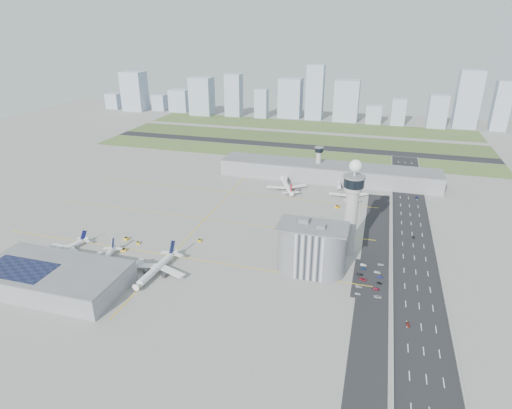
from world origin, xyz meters
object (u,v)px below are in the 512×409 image
(jet_bridge_far_0, at_px, (286,179))
(car_lot_1, at_px, (359,286))
(airplane_far_b, at_px, (349,190))
(car_lot_0, at_px, (358,294))
(car_lot_2, at_px, (363,279))
(car_lot_10, at_px, (377,272))
(tug_1, at_px, (138,243))
(tug_4, at_px, (289,189))
(car_lot_4, at_px, (364,268))
(car_lot_6, at_px, (378,297))
(car_hw_1, at_px, (413,237))
(car_lot_3, at_px, (360,274))
(car_lot_11, at_px, (381,265))
(admin_building, at_px, (312,249))
(tug_3, at_px, (199,240))
(car_hw_4, at_px, (400,175))
(secondary_tower, at_px, (318,160))
(car_lot_5, at_px, (363,265))
(airplane_near_b, at_px, (103,258))
(control_tower, at_px, (352,204))
(jet_bridge_near_0, at_px, (45,259))
(tug_0, at_px, (126,238))
(car_lot_9, at_px, (380,277))
(airplane_near_c, at_px, (156,265))
(airplane_near_a, at_px, (65,246))
(tug_2, at_px, (124,250))
(tug_5, at_px, (337,207))
(car_lot_8, at_px, (379,283))
(jet_bridge_near_2, at_px, (127,273))
(jet_bridge_far_1, at_px, (338,184))
(car_hw_0, at_px, (408,325))
(airplane_far_a, at_px, (287,183))
(jet_bridge_near_1, at_px, (85,266))
(car_lot_7, at_px, (376,289))

(jet_bridge_far_0, relative_size, car_lot_1, 3.54)
(airplane_far_b, xyz_separation_m, car_lot_0, (18.46, -149.44, -5.15))
(car_lot_2, bearing_deg, car_lot_10, -28.06)
(tug_1, bearing_deg, tug_4, -154.46)
(car_lot_4, xyz_separation_m, car_lot_6, (9.46, -28.66, 0.03))
(car_hw_1, bearing_deg, car_lot_3, -121.47)
(car_lot_10, distance_m, car_lot_11, 9.95)
(admin_building, bearing_deg, tug_3, 168.87)
(car_lot_6, height_order, car_hw_4, car_lot_6)
(airplane_far_b, relative_size, car_hw_1, 12.06)
(secondary_tower, height_order, car_lot_5, secondary_tower)
(jet_bridge_far_0, bearing_deg, airplane_near_b, -32.81)
(control_tower, bearing_deg, car_lot_3, -69.85)
(admin_building, bearing_deg, tug_1, 179.85)
(jet_bridge_near_0, distance_m, tug_0, 53.60)
(jet_bridge_far_0, xyz_separation_m, car_lot_10, (90.08, -145.69, -2.30))
(car_lot_9, bearing_deg, car_lot_2, 127.76)
(airplane_near_c, distance_m, car_lot_11, 140.98)
(tug_4, bearing_deg, car_lot_11, -105.21)
(airplane_near_a, bearing_deg, car_hw_4, 151.19)
(car_lot_0, distance_m, car_lot_2, 15.90)
(tug_2, distance_m, car_lot_4, 158.49)
(airplane_far_b, bearing_deg, tug_5, 152.13)
(airplane_near_a, height_order, car_lot_8, airplane_near_a)
(secondary_tower, xyz_separation_m, tug_0, (-110.40, -168.50, -17.74))
(tug_0, distance_m, tug_1, 11.56)
(car_lot_9, height_order, car_hw_4, car_hw_4)
(jet_bridge_far_0, height_order, tug_1, jet_bridge_far_0)
(tug_3, distance_m, car_lot_8, 124.76)
(secondary_tower, height_order, jet_bridge_near_2, secondary_tower)
(car_lot_10, bearing_deg, tug_5, 25.06)
(car_lot_5, bearing_deg, car_lot_3, 166.01)
(airplane_far_b, relative_size, jet_bridge_far_1, 2.91)
(car_lot_1, height_order, car_lot_8, car_lot_1)
(jet_bridge_near_2, bearing_deg, car_lot_11, -58.79)
(admin_building, distance_m, tug_4, 140.13)
(airplane_near_a, distance_m, car_lot_1, 191.92)
(tug_0, bearing_deg, jet_bridge_far_1, 151.39)
(tug_1, relative_size, car_hw_0, 0.89)
(airplane_far_a, xyz_separation_m, car_lot_5, (76.40, -119.45, -5.62))
(car_lot_5, bearing_deg, jet_bridge_near_0, 97.71)
(jet_bridge_near_1, relative_size, car_lot_2, 3.13)
(jet_bridge_near_1, xyz_separation_m, car_lot_1, (165.22, 28.10, -2.20))
(tug_2, height_order, car_lot_4, tug_2)
(airplane_near_b, xyz_separation_m, airplane_far_b, (139.09, 161.44, 0.55))
(airplane_near_c, xyz_separation_m, car_lot_7, (129.93, 20.63, -5.80))
(tug_0, bearing_deg, secondary_tower, 159.50)
(control_tower, height_order, car_hw_1, control_tower)
(car_lot_6, xyz_separation_m, car_hw_0, (15.31, -20.45, -0.01))
(airplane_far_a, distance_m, tug_0, 157.16)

